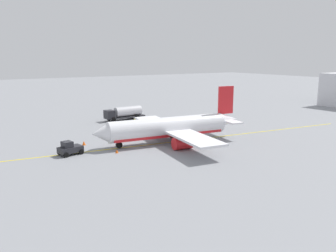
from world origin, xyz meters
TOP-DOWN VIEW (x-y plane):
  - ground_plane at (0.00, 0.00)m, footprint 400.00×400.00m
  - airplane at (-0.49, 0.06)m, footprint 28.51×27.66m
  - fuel_tanker at (-3.24, -24.71)m, footprint 10.25×3.26m
  - pushback_tug at (17.09, -1.64)m, footprint 3.93×2.95m
  - refueling_worker at (-2.43, -17.33)m, footprint 0.53×0.62m
  - safety_cone_nose at (13.23, -6.31)m, footprint 0.63×0.63m
  - safety_cone_wingtip at (10.50, 1.36)m, footprint 0.50×0.50m
  - taxi_line_marking at (0.00, 0.00)m, footprint 81.42×10.74m

SIDE VIEW (x-z plane):
  - ground_plane at x=0.00m, z-range 0.00..0.00m
  - taxi_line_marking at x=0.00m, z-range 0.00..0.01m
  - safety_cone_wingtip at x=10.50m, z-range 0.00..0.56m
  - safety_cone_nose at x=13.23m, z-range 0.00..0.70m
  - refueling_worker at x=-2.43m, z-range -0.03..1.68m
  - pushback_tug at x=17.09m, z-range -0.09..2.11m
  - fuel_tanker at x=-3.24m, z-range 0.15..3.30m
  - airplane at x=-0.49m, z-range -2.18..7.39m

